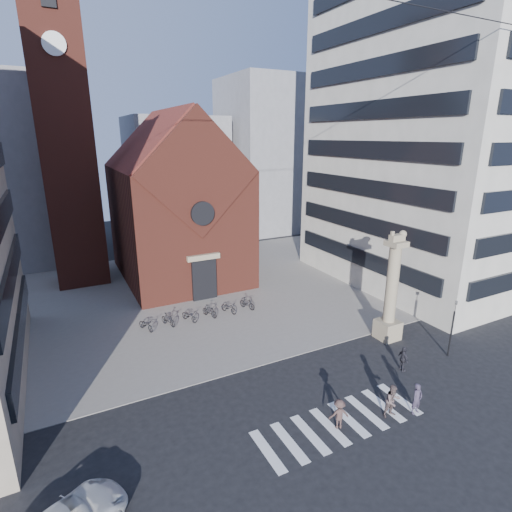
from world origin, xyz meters
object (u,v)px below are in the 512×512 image
Objects in this scene: scooter_0 at (146,325)px; pedestrian_0 at (417,399)px; lion_column at (391,297)px; pedestrian_2 at (403,359)px; pedestrian_1 at (393,401)px; traffic_light at (452,327)px.

pedestrian_0 is at bearing -79.50° from scooter_0.
pedestrian_2 is at bearing -121.84° from lion_column.
pedestrian_1 is 1.09× the size of scooter_0.
traffic_light is at bearing 21.52° from pedestrian_0.
lion_column is 19.49m from scooter_0.
pedestrian_0 is 1.50m from pedestrian_1.
pedestrian_2 is (-2.39, -3.85, -2.58)m from lion_column.
pedestrian_2 reaches higher than scooter_0.
scooter_0 is (-18.53, 13.90, -1.76)m from traffic_light.
traffic_light is at bearing -63.54° from lion_column.
lion_column is at bearing -54.12° from scooter_0.
pedestrian_0 is (-5.04, -7.34, -2.52)m from lion_column.
traffic_light is 2.18× the size of pedestrian_1.
pedestrian_2 is (4.08, 3.04, -0.11)m from pedestrian_1.
traffic_light is 7.89m from pedestrian_0.
pedestrian_0 is 20.72m from scooter_0.
traffic_light is 23.23m from scooter_0.
lion_column is at bearing 116.46° from traffic_light.
pedestrian_1 is (-8.46, -2.89, -1.30)m from traffic_light.
pedestrian_1 is at bearing -161.13° from traffic_light.
lion_column is at bearing 51.66° from pedestrian_0.
pedestrian_1 is 1.12× the size of pedestrian_2.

